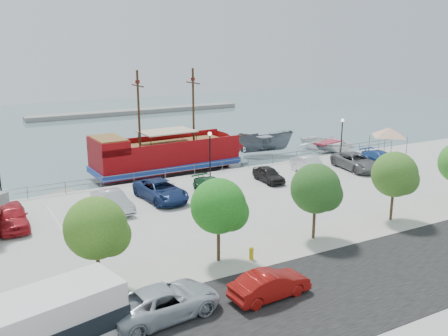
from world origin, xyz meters
TOP-DOWN VIEW (x-y plane):
  - ground at (0.00, 0.00)m, footprint 160.00×160.00m
  - street at (0.00, -16.00)m, footprint 100.00×8.00m
  - sidewalk at (0.00, -10.00)m, footprint 100.00×4.00m
  - seawall_railing at (0.00, 7.80)m, footprint 50.00×0.06m
  - far_shore at (10.00, 55.00)m, footprint 40.00×3.00m
  - pirate_ship at (-0.42, 13.17)m, footprint 17.78×5.77m
  - patrol_boat at (11.85, 15.10)m, footprint 7.18×5.04m
  - speedboat at (19.93, 13.07)m, footprint 7.00×8.49m
  - dock_west at (-14.76, 9.20)m, footprint 6.82×3.94m
  - dock_mid at (6.50, 9.20)m, footprint 7.18×2.51m
  - dock_east at (16.79, 9.20)m, footprint 7.95×3.11m
  - canopy_tent at (20.55, 4.15)m, footprint 5.11×5.11m
  - street_van at (-13.05, -14.05)m, footprint 5.71×3.07m
  - street_sedan at (-7.76, -14.96)m, footprint 4.35×1.73m
  - shuttle_bus at (-18.94, -14.50)m, footprint 7.99×4.28m
  - fire_hydrant at (-6.24, -10.80)m, footprint 0.28×0.28m
  - lamp_post_mid at (0.00, 6.50)m, footprint 0.36×0.36m
  - lamp_post_right at (16.00, 6.50)m, footprint 0.36×0.36m
  - tree_b at (-14.85, -10.07)m, footprint 3.30×3.20m
  - tree_c at (-7.85, -10.07)m, footprint 3.30×3.20m
  - tree_d at (-0.85, -10.07)m, footprint 3.30×3.20m
  - tree_e at (6.15, -10.07)m, footprint 3.30×3.20m
  - parked_car_a at (-17.85, 1.49)m, footprint 2.10×4.94m
  - parked_car_b at (-10.84, 1.51)m, footprint 2.26×4.85m
  - parked_car_c at (-6.64, 2.28)m, footprint 3.22×6.02m
  - parked_car_d at (-2.27, 1.46)m, footprint 2.30×4.75m
  - parked_car_e at (3.89, 2.49)m, footprint 1.88×4.09m
  - parked_car_f at (8.81, 2.77)m, footprint 2.11×4.95m
  - parked_car_g at (13.86, 1.88)m, footprint 3.41×6.11m
  - parked_car_h at (17.31, 1.90)m, footprint 2.36×5.05m

SIDE VIEW (x-z plane):
  - ground at x=0.00m, z-range -1.00..-1.00m
  - dock_west at x=-14.76m, z-range -1.00..-0.62m
  - dock_mid at x=6.50m, z-range -1.00..-0.60m
  - dock_east at x=16.79m, z-range -1.00..-0.56m
  - far_shore at x=10.00m, z-range -1.00..-0.20m
  - speedboat at x=19.93m, z-range -1.00..0.53m
  - street at x=0.00m, z-range -0.01..0.03m
  - sidewalk at x=0.00m, z-range -0.01..0.04m
  - patrol_boat at x=11.85m, z-range -1.00..1.60m
  - fire_hydrant at x=-6.24m, z-range 0.04..0.86m
  - seawall_railing at x=0.00m, z-range 0.03..1.03m
  - parked_car_d at x=-2.27m, z-range 0.00..1.33m
  - parked_car_e at x=3.89m, z-range 0.00..1.36m
  - street_sedan at x=-7.76m, z-range 0.00..1.41m
  - parked_car_h at x=17.31m, z-range 0.00..1.43m
  - street_van at x=-13.05m, z-range 0.00..1.52m
  - parked_car_b at x=-10.84m, z-range 0.00..1.54m
  - parked_car_f at x=8.81m, z-range 0.00..1.59m
  - parked_car_c at x=-6.64m, z-range 0.00..1.61m
  - parked_car_g at x=13.86m, z-range 0.00..1.62m
  - parked_car_a at x=-17.85m, z-range 0.00..1.66m
  - pirate_ship at x=-0.42m, z-range -4.70..6.43m
  - shuttle_bus at x=-18.94m, z-range -0.04..2.63m
  - lamp_post_mid at x=0.00m, z-range 0.80..5.08m
  - lamp_post_right at x=16.00m, z-range 0.80..5.08m
  - canopy_tent at x=20.55m, z-range 1.40..5.18m
  - tree_b at x=-14.85m, z-range 0.80..5.80m
  - tree_c at x=-7.85m, z-range 0.80..5.80m
  - tree_d at x=-0.85m, z-range 0.80..5.80m
  - tree_e at x=6.15m, z-range 0.80..5.80m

